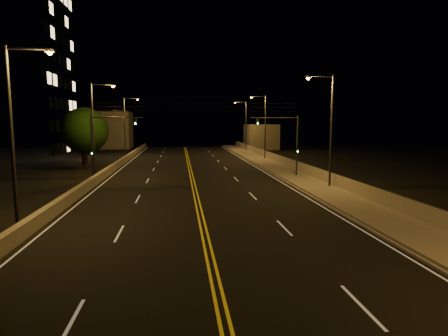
{
  "coord_description": "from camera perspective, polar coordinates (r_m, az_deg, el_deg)",
  "views": [
    {
      "loc": [
        -1.25,
        -9.28,
        5.91
      ],
      "look_at": [
        2.0,
        18.0,
        2.5
      ],
      "focal_mm": 30.0,
      "sensor_mm": 36.0,
      "label": 1
    }
  ],
  "objects": [
    {
      "name": "streetlight_4",
      "position": [
        23.02,
        -29.12,
        5.54
      ],
      "size": [
        2.55,
        0.28,
        9.86
      ],
      "color": "#2D2D33",
      "rests_on": "ground"
    },
    {
      "name": "tree_0",
      "position": [
        48.9,
        -20.44,
        5.35
      ],
      "size": [
        5.64,
        5.64,
        7.64
      ],
      "color": "black",
      "rests_on": "ground"
    },
    {
      "name": "curb",
      "position": [
        31.55,
        12.19,
        -3.75
      ],
      "size": [
        0.14,
        120.0,
        0.15
      ],
      "primitive_type": "cube",
      "color": "gray",
      "rests_on": "ground"
    },
    {
      "name": "sidewalk",
      "position": [
        32.18,
        15.35,
        -3.49
      ],
      "size": [
        3.6,
        120.0,
        0.3
      ],
      "primitive_type": "cube",
      "color": "gray",
      "rests_on": "ground"
    },
    {
      "name": "streetlight_3",
      "position": [
        73.96,
        3.19,
        6.87
      ],
      "size": [
        2.55,
        0.28,
        9.86
      ],
      "color": "#2D2D33",
      "rests_on": "ground"
    },
    {
      "name": "streetlight_1",
      "position": [
        33.63,
        15.66,
        6.37
      ],
      "size": [
        2.55,
        0.28,
        9.86
      ],
      "color": "#2D2D33",
      "rests_on": "ground"
    },
    {
      "name": "tree_1",
      "position": [
        54.96,
        -20.85,
        5.42
      ],
      "size": [
        5.57,
        5.57,
        7.55
      ],
      "color": "black",
      "rests_on": "ground"
    },
    {
      "name": "traffic_signal_right",
      "position": [
        39.67,
        9.78,
        4.34
      ],
      "size": [
        5.11,
        0.31,
        6.52
      ],
      "color": "#2D2D33",
      "rests_on": "ground"
    },
    {
      "name": "streetlight_5",
      "position": [
        41.4,
        -19.03,
        6.33
      ],
      "size": [
        2.55,
        0.28,
        9.86
      ],
      "color": "#2D2D33",
      "rests_on": "ground"
    },
    {
      "name": "overhead_wires",
      "position": [
        38.83,
        -5.01,
        9.25
      ],
      "size": [
        22.0,
        0.03,
        0.83
      ],
      "color": "black"
    },
    {
      "name": "road",
      "position": [
        29.9,
        -4.27,
        -4.33
      ],
      "size": [
        18.0,
        120.0,
        0.02
      ],
      "primitive_type": "cube",
      "color": "black",
      "rests_on": "ground"
    },
    {
      "name": "streetlight_2",
      "position": [
        57.69,
        6.06,
        6.78
      ],
      "size": [
        2.55,
        0.28,
        9.86
      ],
      "color": "#2D2D33",
      "rests_on": "ground"
    },
    {
      "name": "distant_building_left",
      "position": [
        87.24,
        -16.6,
        5.54
      ],
      "size": [
        8.0,
        8.0,
        8.04
      ],
      "primitive_type": "cube",
      "color": "gray",
      "rests_on": "ground"
    },
    {
      "name": "distant_building_right",
      "position": [
        82.83,
        5.61,
        4.79
      ],
      "size": [
        6.0,
        10.0,
        5.31
      ],
      "primitive_type": "cube",
      "color": "gray",
      "rests_on": "ground"
    },
    {
      "name": "parapet_rail",
      "position": [
        32.65,
        18.1,
        -1.34
      ],
      "size": [
        0.06,
        120.0,
        0.06
      ],
      "primitive_type": "cylinder",
      "rotation": [
        1.57,
        0.0,
        0.0
      ],
      "color": "black",
      "rests_on": "parapet_wall"
    },
    {
      "name": "traffic_signal_left",
      "position": [
        38.78,
        -18.12,
        4.03
      ],
      "size": [
        5.11,
        0.31,
        6.52
      ],
      "color": "#2D2D33",
      "rests_on": "ground"
    },
    {
      "name": "parapet_wall",
      "position": [
        32.73,
        18.06,
        -2.26
      ],
      "size": [
        0.3,
        120.0,
        1.0
      ],
      "primitive_type": "cube",
      "color": "gray",
      "rests_on": "sidewalk"
    },
    {
      "name": "streetlight_6",
      "position": [
        64.15,
        -14.67,
        6.62
      ],
      "size": [
        2.55,
        0.28,
        9.86
      ],
      "color": "#2D2D33",
      "rests_on": "ground"
    },
    {
      "name": "lane_markings",
      "position": [
        29.83,
        -4.27,
        -4.33
      ],
      "size": [
        17.32,
        116.0,
        0.0
      ],
      "color": "silver",
      "rests_on": "road"
    },
    {
      "name": "jersey_barrier",
      "position": [
        30.84,
        -21.69,
        -3.68
      ],
      "size": [
        0.45,
        120.0,
        0.85
      ],
      "primitive_type": "cube",
      "color": "gray",
      "rests_on": "ground"
    }
  ]
}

